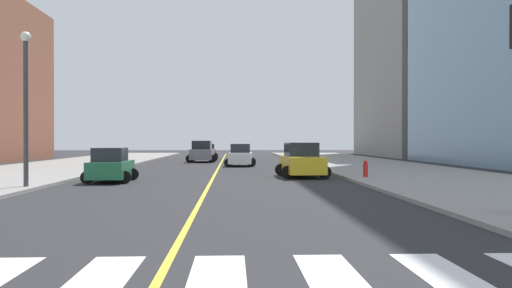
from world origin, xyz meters
TOP-DOWN VIEW (x-y plane):
  - sidewalk_kerb_east at (12.20, 20.00)m, footprint 10.00×120.00m
  - crosswalk_paint at (0.00, 4.00)m, footprint 13.50×4.00m
  - lane_divider_paint at (0.00, 40.00)m, footprint 0.16×80.00m
  - parking_garage_concrete at (29.15, 67.43)m, footprint 18.00×24.00m
  - car_red_nearest at (-1.85, 59.57)m, footprint 2.46×3.83m
  - car_green_second at (-5.12, 23.69)m, footprint 2.52×3.97m
  - car_gray_third at (-1.88, 48.18)m, footprint 2.99×4.71m
  - car_white_fourth at (1.74, 40.06)m, footprint 2.68×4.18m
  - car_yellow_fifth at (5.10, 26.79)m, footprint 2.92×4.55m
  - fire_hydrant at (8.31, 24.73)m, footprint 0.26×0.26m
  - street_lamp at (-7.76, 19.45)m, footprint 0.44×0.44m

SIDE VIEW (x-z plane):
  - lane_divider_paint at x=0.00m, z-range 0.00..0.01m
  - crosswalk_paint at x=0.00m, z-range 0.00..0.01m
  - sidewalk_kerb_east at x=12.20m, z-range 0.00..0.15m
  - fire_hydrant at x=8.31m, z-range 0.13..1.02m
  - car_red_nearest at x=-1.85m, z-range -0.05..1.63m
  - car_green_second at x=-5.12m, z-range -0.06..1.70m
  - car_white_fourth at x=1.74m, z-range -0.06..1.77m
  - car_yellow_fifth at x=5.10m, z-range -0.06..1.93m
  - car_gray_third at x=-1.88m, z-range -0.07..2.01m
  - street_lamp at x=-7.76m, z-range 0.80..7.45m
  - parking_garage_concrete at x=29.15m, z-range 0.00..29.51m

